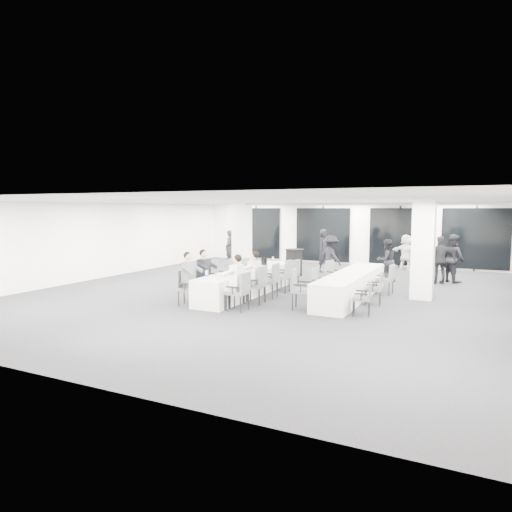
{
  "coord_description": "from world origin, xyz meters",
  "views": [
    {
      "loc": [
        5.58,
        -12.71,
        2.59
      ],
      "look_at": [
        -0.52,
        -0.2,
        1.13
      ],
      "focal_mm": 32.0,
      "sensor_mm": 36.0,
      "label": 1
    }
  ],
  "objects_px": {
    "chair_side_left_far": "(333,273)",
    "standing_guest_c": "(331,254)",
    "chair_main_left_second": "(201,282)",
    "chair_main_right_near": "(240,289)",
    "chair_side_right_near": "(365,295)",
    "standing_guest_f": "(406,250)",
    "chair_side_left_mid": "(318,282)",
    "chair_main_left_mid": "(217,275)",
    "chair_main_left_near": "(185,285)",
    "chair_main_right_second": "(258,282)",
    "standing_guest_b": "(386,258)",
    "cocktail_table": "(294,262)",
    "chair_main_left_far": "(249,270)",
    "standing_guest_h": "(453,255)",
    "standing_guest_g": "(230,246)",
    "standing_guest_d": "(441,257)",
    "chair_main_right_mid": "(271,278)",
    "chair_main_right_far": "(292,272)",
    "standing_guest_e": "(428,257)",
    "ice_bucket_near": "(236,269)",
    "chair_main_left_fourth": "(235,272)",
    "chair_side_right_mid": "(376,286)",
    "standing_guest_a": "(324,248)",
    "ice_bucket_far": "(264,261)",
    "banquet_table_side": "(351,285)",
    "chair_side_left_near": "(299,287)",
    "chair_main_right_fourth": "(284,274)",
    "banquet_table_main": "(248,282)"
  },
  "relations": [
    {
      "from": "chair_main_left_fourth",
      "to": "standing_guest_g",
      "type": "bearing_deg",
      "value": -157.7
    },
    {
      "from": "chair_main_left_near",
      "to": "chair_main_left_far",
      "type": "xyz_separation_m",
      "value": [
        0.0,
        3.74,
        -0.03
      ]
    },
    {
      "from": "chair_side_left_far",
      "to": "standing_guest_h",
      "type": "distance_m",
      "value": 4.76
    },
    {
      "from": "chair_side_right_mid",
      "to": "ice_bucket_near",
      "type": "bearing_deg",
      "value": 96.08
    },
    {
      "from": "chair_main_right_second",
      "to": "chair_main_left_far",
      "type": "bearing_deg",
      "value": 27.87
    },
    {
      "from": "cocktail_table",
      "to": "standing_guest_b",
      "type": "xyz_separation_m",
      "value": [
        3.46,
        0.11,
        0.33
      ]
    },
    {
      "from": "chair_main_left_mid",
      "to": "ice_bucket_near",
      "type": "bearing_deg",
      "value": 66.45
    },
    {
      "from": "chair_main_left_mid",
      "to": "chair_main_right_near",
      "type": "distance_m",
      "value": 2.35
    },
    {
      "from": "chair_main_right_far",
      "to": "standing_guest_e",
      "type": "xyz_separation_m",
      "value": [
        3.81,
        3.08,
        0.36
      ]
    },
    {
      "from": "chair_side_left_mid",
      "to": "standing_guest_g",
      "type": "bearing_deg",
      "value": -128.23
    },
    {
      "from": "chair_main_right_second",
      "to": "chair_side_left_mid",
      "type": "height_order",
      "value": "chair_main_right_second"
    },
    {
      "from": "cocktail_table",
      "to": "standing_guest_d",
      "type": "xyz_separation_m",
      "value": [
        5.23,
        0.33,
        0.42
      ]
    },
    {
      "from": "chair_side_left_near",
      "to": "chair_main_right_fourth",
      "type": "bearing_deg",
      "value": -157.09
    },
    {
      "from": "chair_side_left_near",
      "to": "chair_side_left_mid",
      "type": "distance_m",
      "value": 1.5
    },
    {
      "from": "banquet_table_main",
      "to": "chair_main_left_mid",
      "type": "height_order",
      "value": "chair_main_left_mid"
    },
    {
      "from": "chair_main_left_near",
      "to": "standing_guest_c",
      "type": "relative_size",
      "value": 0.52
    },
    {
      "from": "chair_side_left_far",
      "to": "chair_main_right_second",
      "type": "bearing_deg",
      "value": -10.54
    },
    {
      "from": "chair_side_left_near",
      "to": "ice_bucket_near",
      "type": "relative_size",
      "value": 4.39
    },
    {
      "from": "chair_main_right_mid",
      "to": "chair_side_right_near",
      "type": "height_order",
      "value": "chair_main_right_mid"
    },
    {
      "from": "cocktail_table",
      "to": "chair_main_right_near",
      "type": "xyz_separation_m",
      "value": [
        1.01,
        -6.31,
        0.04
      ]
    },
    {
      "from": "chair_main_right_near",
      "to": "standing_guest_f",
      "type": "height_order",
      "value": "standing_guest_f"
    },
    {
      "from": "chair_main_right_second",
      "to": "standing_guest_b",
      "type": "bearing_deg",
      "value": -27.98
    },
    {
      "from": "chair_main_right_near",
      "to": "standing_guest_d",
      "type": "relative_size",
      "value": 0.52
    },
    {
      "from": "chair_side_left_mid",
      "to": "chair_side_left_far",
      "type": "height_order",
      "value": "chair_side_left_far"
    },
    {
      "from": "chair_main_left_far",
      "to": "chair_side_left_mid",
      "type": "bearing_deg",
      "value": 73.32
    },
    {
      "from": "chair_side_left_far",
      "to": "standing_guest_c",
      "type": "bearing_deg",
      "value": -148.0
    },
    {
      "from": "chair_side_right_near",
      "to": "standing_guest_g",
      "type": "distance_m",
      "value": 10.32
    },
    {
      "from": "banquet_table_side",
      "to": "standing_guest_f",
      "type": "distance_m",
      "value": 7.06
    },
    {
      "from": "chair_side_left_mid",
      "to": "chair_main_left_near",
      "type": "bearing_deg",
      "value": -47.21
    },
    {
      "from": "chair_main_left_far",
      "to": "standing_guest_h",
      "type": "xyz_separation_m",
      "value": [
        6.24,
        3.52,
        0.45
      ]
    },
    {
      "from": "chair_side_right_near",
      "to": "chair_main_left_mid",
      "type": "bearing_deg",
      "value": 70.94
    },
    {
      "from": "chair_main_left_fourth",
      "to": "chair_main_left_far",
      "type": "distance_m",
      "value": 0.96
    },
    {
      "from": "chair_main_left_second",
      "to": "standing_guest_g",
      "type": "xyz_separation_m",
      "value": [
        -3.04,
        7.04,
        0.4
      ]
    },
    {
      "from": "chair_side_left_mid",
      "to": "standing_guest_d",
      "type": "distance_m",
      "value": 5.23
    },
    {
      "from": "cocktail_table",
      "to": "chair_main_left_far",
      "type": "xyz_separation_m",
      "value": [
        -0.65,
        -2.59,
        -0.01
      ]
    },
    {
      "from": "chair_main_left_mid",
      "to": "standing_guest_h",
      "type": "bearing_deg",
      "value": 133.37
    },
    {
      "from": "cocktail_table",
      "to": "ice_bucket_far",
      "type": "distance_m",
      "value": 2.98
    },
    {
      "from": "chair_main_left_mid",
      "to": "chair_main_right_fourth",
      "type": "distance_m",
      "value": 2.06
    },
    {
      "from": "chair_main_left_second",
      "to": "chair_main_left_mid",
      "type": "bearing_deg",
      "value": -178.42
    },
    {
      "from": "chair_side_right_mid",
      "to": "chair_side_left_far",
      "type": "bearing_deg",
      "value": 37.12
    },
    {
      "from": "chair_main_left_far",
      "to": "standing_guest_c",
      "type": "relative_size",
      "value": 0.49
    },
    {
      "from": "chair_main_left_second",
      "to": "chair_main_right_mid",
      "type": "height_order",
      "value": "chair_main_right_mid"
    },
    {
      "from": "chair_side_right_near",
      "to": "standing_guest_f",
      "type": "height_order",
      "value": "standing_guest_f"
    },
    {
      "from": "chair_main_left_second",
      "to": "chair_main_right_near",
      "type": "relative_size",
      "value": 0.93
    },
    {
      "from": "chair_main_right_near",
      "to": "chair_main_right_mid",
      "type": "bearing_deg",
      "value": 1.28
    },
    {
      "from": "chair_side_left_mid",
      "to": "standing_guest_e",
      "type": "distance_m",
      "value": 5.01
    },
    {
      "from": "chair_main_left_second",
      "to": "chair_side_left_far",
      "type": "relative_size",
      "value": 0.96
    },
    {
      "from": "chair_side_left_far",
      "to": "banquet_table_side",
      "type": "bearing_deg",
      "value": 53.93
    },
    {
      "from": "chair_side_right_mid",
      "to": "standing_guest_a",
      "type": "height_order",
      "value": "standing_guest_a"
    },
    {
      "from": "chair_main_left_fourth",
      "to": "standing_guest_b",
      "type": "bearing_deg",
      "value": 122.93
    }
  ]
}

